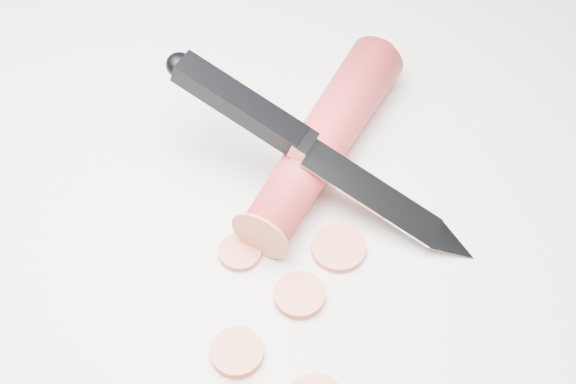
# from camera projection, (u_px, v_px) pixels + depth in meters

# --- Properties ---
(ground) EXTENTS (2.40, 2.40, 0.00)m
(ground) POSITION_uv_depth(u_px,v_px,m) (273.00, 233.00, 0.59)
(ground) COLOR silver
(ground) RESTS_ON ground
(carrot) EXTENTS (0.10, 0.20, 0.04)m
(carrot) POSITION_uv_depth(u_px,v_px,m) (324.00, 140.00, 0.61)
(carrot) COLOR red
(carrot) RESTS_ON ground
(carrot_slice_0) EXTENTS (0.04, 0.04, 0.01)m
(carrot_slice_0) POSITION_uv_depth(u_px,v_px,m) (339.00, 248.00, 0.57)
(carrot_slice_0) COLOR #DB6D4F
(carrot_slice_0) RESTS_ON ground
(carrot_slice_1) EXTENTS (0.04, 0.04, 0.01)m
(carrot_slice_1) POSITION_uv_depth(u_px,v_px,m) (237.00, 352.00, 0.53)
(carrot_slice_1) COLOR #DB6D4F
(carrot_slice_1) RESTS_ON ground
(carrot_slice_2) EXTENTS (0.03, 0.03, 0.01)m
(carrot_slice_2) POSITION_uv_depth(u_px,v_px,m) (240.00, 252.00, 0.57)
(carrot_slice_2) COLOR #DB6D4F
(carrot_slice_2) RESTS_ON ground
(carrot_slice_4) EXTENTS (0.04, 0.04, 0.01)m
(carrot_slice_4) POSITION_uv_depth(u_px,v_px,m) (299.00, 295.00, 0.55)
(carrot_slice_4) COLOR #DB6D4F
(carrot_slice_4) RESTS_ON ground
(kitchen_knife) EXTENTS (0.25, 0.11, 0.09)m
(kitchen_knife) POSITION_uv_depth(u_px,v_px,m) (321.00, 153.00, 0.57)
(kitchen_knife) COLOR silver
(kitchen_knife) RESTS_ON ground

